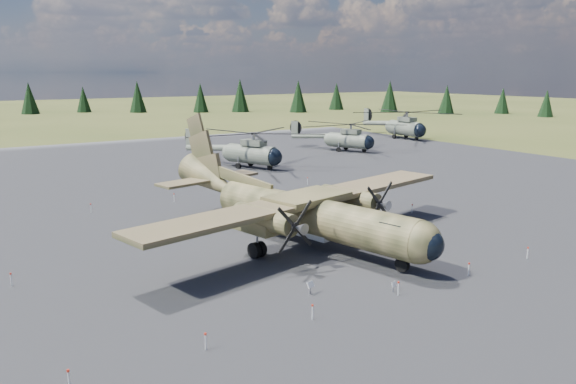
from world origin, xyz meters
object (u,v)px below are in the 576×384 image
transport_plane (297,206)px  helicopter_near (251,143)px  helicopter_far (405,119)px  helicopter_mid (348,132)px

transport_plane → helicopter_near: 33.88m
helicopter_near → helicopter_far: helicopter_far is taller
transport_plane → helicopter_far: transport_plane is taller
transport_plane → helicopter_far: bearing=27.1°
helicopter_mid → helicopter_far: 21.58m
helicopter_near → helicopter_mid: (21.11, 5.80, -0.20)m
helicopter_near → helicopter_mid: bearing=-8.0°
transport_plane → helicopter_near: (13.25, 31.17, 0.63)m
transport_plane → helicopter_far: (54.46, 44.83, 0.98)m
transport_plane → helicopter_far: 70.55m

